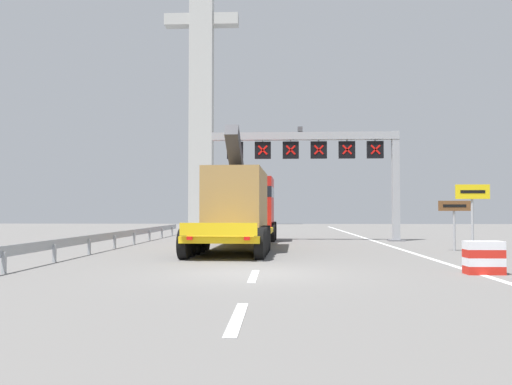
{
  "coord_description": "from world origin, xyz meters",
  "views": [
    {
      "loc": [
        0.75,
        -14.31,
        1.72
      ],
      "look_at": [
        -0.47,
        12.94,
        2.7
      ],
      "focal_mm": 36.31,
      "sensor_mm": 36.0,
      "label": 1
    }
  ],
  "objects": [
    {
      "name": "ground",
      "position": [
        0.0,
        0.0,
        0.0
      ],
      "size": [
        112.0,
        112.0,
        0.0
      ],
      "primitive_type": "plane",
      "color": "slate"
    },
    {
      "name": "lane_markings",
      "position": [
        0.08,
        26.13,
        0.01
      ],
      "size": [
        0.2,
        66.86,
        0.01
      ],
      "color": "silver",
      "rests_on": "ground"
    },
    {
      "name": "edge_line_right",
      "position": [
        6.2,
        12.0,
        0.01
      ],
      "size": [
        0.2,
        63.0,
        0.01
      ],
      "primitive_type": "cube",
      "color": "silver",
      "rests_on": "ground"
    },
    {
      "name": "overhead_lane_gantry",
      "position": [
        3.47,
        15.83,
        5.12
      ],
      "size": [
        11.12,
        0.9,
        6.64
      ],
      "color": "#9EA0A5",
      "rests_on": "ground"
    },
    {
      "name": "heavy_haul_truck_yellow",
      "position": [
        -1.05,
        11.35,
        1.99
      ],
      "size": [
        3.41,
        14.13,
        5.3
      ],
      "color": "yellow",
      "rests_on": "ground"
    },
    {
      "name": "exit_sign_yellow",
      "position": [
        8.23,
        6.06,
        2.06
      ],
      "size": [
        1.3,
        0.15,
        2.75
      ],
      "color": "#9EA0A5",
      "rests_on": "ground"
    },
    {
      "name": "tourist_info_sign_brown",
      "position": [
        8.32,
        8.42,
        1.63
      ],
      "size": [
        1.37,
        0.15,
        2.17
      ],
      "color": "#9EA0A5",
      "rests_on": "ground"
    },
    {
      "name": "crash_barrier_striped",
      "position": [
        6.32,
        0.09,
        0.45
      ],
      "size": [
        1.01,
        0.52,
        0.9
      ],
      "color": "red",
      "rests_on": "ground"
    },
    {
      "name": "guardrail_left",
      "position": [
        -6.84,
        10.73,
        0.56
      ],
      "size": [
        0.13,
        25.46,
        0.76
      ],
      "color": "#999EA3",
      "rests_on": "ground"
    },
    {
      "name": "bridge_pylon_distant",
      "position": [
        -8.69,
        47.83,
        20.61
      ],
      "size": [
        9.0,
        2.0,
        40.42
      ],
      "color": "#B7B7B2",
      "rests_on": "ground"
    }
  ]
}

